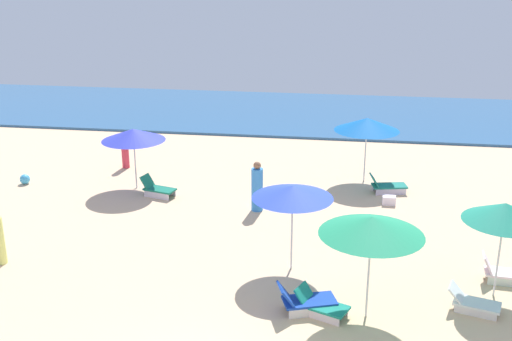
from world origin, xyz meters
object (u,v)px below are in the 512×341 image
at_px(lounge_chair_2_0, 157,189).
at_px(umbrella_5, 367,124).
at_px(lounge_chair_4_1, 508,273).
at_px(lounge_chair_5_0, 387,186).
at_px(cooler_box_1, 389,200).
at_px(umbrella_6, 293,192).
at_px(beachgoer_1, 125,152).
at_px(beach_ball_0, 25,179).
at_px(lounge_chair_0_0, 320,305).
at_px(beachgoer_0, 257,188).
at_px(lounge_chair_0_1, 305,301).
at_px(umbrella_2, 133,135).
at_px(umbrella_4, 505,212).
at_px(umbrella_0, 372,226).
at_px(lounge_chair_4_0, 473,302).

height_order(lounge_chair_2_0, umbrella_5, umbrella_5).
bearing_deg(lounge_chair_2_0, lounge_chair_4_1, -97.68).
xyz_separation_m(lounge_chair_5_0, cooler_box_1, (0.03, -1.17, -0.12)).
height_order(umbrella_6, beachgoer_1, umbrella_6).
bearing_deg(beach_ball_0, umbrella_5, 10.01).
xyz_separation_m(lounge_chair_0_0, umbrella_6, (-0.93, 2.26, 2.05)).
bearing_deg(umbrella_5, beachgoer_0, -135.91).
bearing_deg(lounge_chair_0_1, lounge_chair_0_0, -120.44).
distance_m(umbrella_2, umbrella_4, 13.34).
height_order(lounge_chair_4_1, cooler_box_1, lounge_chair_4_1).
relative_size(lounge_chair_4_1, beachgoer_1, 1.04).
height_order(lounge_chair_2_0, cooler_box_1, lounge_chair_2_0).
relative_size(umbrella_0, umbrella_5, 1.03).
height_order(lounge_chair_5_0, beach_ball_0, lounge_chair_5_0).
relative_size(umbrella_6, cooler_box_1, 5.35).
height_order(lounge_chair_0_1, umbrella_4, umbrella_4).
bearing_deg(beachgoer_0, umbrella_4, -114.57).
height_order(umbrella_5, beach_ball_0, umbrella_5).
bearing_deg(beachgoer_0, lounge_chair_0_0, -148.32).
relative_size(lounge_chair_0_1, umbrella_4, 0.61).
bearing_deg(umbrella_0, lounge_chair_0_1, -179.93).
bearing_deg(cooler_box_1, lounge_chair_0_1, 73.21).
relative_size(umbrella_2, lounge_chair_4_0, 1.75).
height_order(lounge_chair_5_0, cooler_box_1, lounge_chair_5_0).
relative_size(umbrella_4, umbrella_5, 1.01).
xyz_separation_m(lounge_chair_0_0, lounge_chair_2_0, (-6.32, 7.15, 0.03)).
relative_size(beach_ball_0, cooler_box_1, 0.83).
xyz_separation_m(umbrella_2, lounge_chair_4_1, (12.26, -5.53, -1.83)).
relative_size(beachgoer_0, beach_ball_0, 4.58).
relative_size(umbrella_0, umbrella_4, 1.02).
distance_m(lounge_chair_0_1, umbrella_4, 5.39).
bearing_deg(lounge_chair_5_0, umbrella_4, -173.61).
distance_m(lounge_chair_0_1, lounge_chair_2_0, 9.24).
relative_size(lounge_chair_2_0, lounge_chair_4_0, 1.01).
relative_size(umbrella_5, cooler_box_1, 5.49).
distance_m(umbrella_4, lounge_chair_5_0, 7.84).
xyz_separation_m(umbrella_0, umbrella_5, (0.09, 9.86, -0.10)).
xyz_separation_m(umbrella_6, beach_ball_0, (-10.87, 5.39, -2.11)).
xyz_separation_m(lounge_chair_2_0, beachgoer_1, (-2.29, 2.99, 0.41)).
xyz_separation_m(beachgoer_1, beach_ball_0, (-3.18, -2.49, -0.50)).
bearing_deg(beachgoer_0, lounge_chair_4_0, -122.09).
relative_size(umbrella_2, lounge_chair_4_1, 1.54).
xyz_separation_m(umbrella_0, cooler_box_1, (0.93, 7.51, -2.24)).
xyz_separation_m(umbrella_5, beach_ball_0, (-12.99, -2.29, -2.10)).
height_order(umbrella_4, lounge_chair_4_1, umbrella_4).
bearing_deg(lounge_chair_4_1, umbrella_4, 152.76).
bearing_deg(beachgoer_1, umbrella_2, -110.05).
bearing_deg(umbrella_5, beach_ball_0, -169.99).
distance_m(lounge_chair_2_0, beachgoer_0, 3.94).
height_order(umbrella_0, cooler_box_1, umbrella_0).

